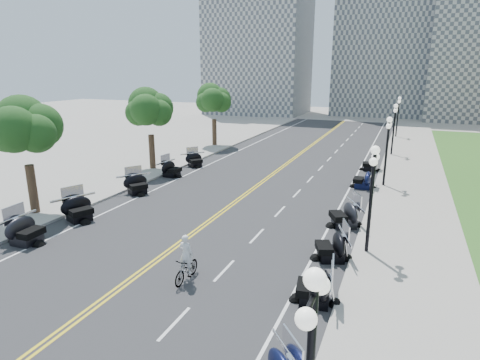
% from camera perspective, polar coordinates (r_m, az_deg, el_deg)
% --- Properties ---
extents(ground, '(160.00, 160.00, 0.00)m').
position_cam_1_polar(ground, '(18.92, -11.24, -10.78)').
color(ground, gray).
extents(road, '(16.00, 90.00, 0.01)m').
position_cam_1_polar(road, '(27.15, 0.47, -2.30)').
color(road, '#333335').
rests_on(road, ground).
extents(centerline_yellow_a, '(0.12, 90.00, 0.00)m').
position_cam_1_polar(centerline_yellow_a, '(27.19, 0.23, -2.25)').
color(centerline_yellow_a, yellow).
rests_on(centerline_yellow_a, road).
extents(centerline_yellow_b, '(0.12, 90.00, 0.00)m').
position_cam_1_polar(centerline_yellow_b, '(27.10, 0.70, -2.31)').
color(centerline_yellow_b, yellow).
rests_on(centerline_yellow_b, road).
extents(edge_line_north, '(0.12, 90.00, 0.00)m').
position_cam_1_polar(edge_line_north, '(25.56, 13.91, -3.89)').
color(edge_line_north, white).
rests_on(edge_line_north, road).
extents(edge_line_south, '(0.12, 90.00, 0.00)m').
position_cam_1_polar(edge_line_south, '(30.04, -10.91, -0.82)').
color(edge_line_south, white).
rests_on(edge_line_south, road).
extents(lane_dash_5, '(0.12, 2.00, 0.00)m').
position_cam_1_polar(lane_dash_5, '(14.48, -9.30, -19.48)').
color(lane_dash_5, white).
rests_on(lane_dash_5, road).
extents(lane_dash_6, '(0.12, 2.00, 0.00)m').
position_cam_1_polar(lane_dash_6, '(17.48, -2.25, -12.73)').
color(lane_dash_6, white).
rests_on(lane_dash_6, road).
extents(lane_dash_7, '(0.12, 2.00, 0.00)m').
position_cam_1_polar(lane_dash_7, '(20.81, 2.42, -7.93)').
color(lane_dash_7, white).
rests_on(lane_dash_7, road).
extents(lane_dash_8, '(0.12, 2.00, 0.00)m').
position_cam_1_polar(lane_dash_8, '(24.35, 5.69, -4.46)').
color(lane_dash_8, white).
rests_on(lane_dash_8, road).
extents(lane_dash_9, '(0.12, 2.00, 0.00)m').
position_cam_1_polar(lane_dash_9, '(28.01, 8.10, -1.88)').
color(lane_dash_9, white).
rests_on(lane_dash_9, road).
extents(lane_dash_10, '(0.12, 2.00, 0.00)m').
position_cam_1_polar(lane_dash_10, '(31.76, 9.94, 0.11)').
color(lane_dash_10, white).
rests_on(lane_dash_10, road).
extents(lane_dash_11, '(0.12, 2.00, 0.00)m').
position_cam_1_polar(lane_dash_11, '(35.55, 11.39, 1.67)').
color(lane_dash_11, white).
rests_on(lane_dash_11, road).
extents(lane_dash_12, '(0.12, 2.00, 0.00)m').
position_cam_1_polar(lane_dash_12, '(39.39, 12.56, 2.93)').
color(lane_dash_12, white).
rests_on(lane_dash_12, road).
extents(lane_dash_13, '(0.12, 2.00, 0.00)m').
position_cam_1_polar(lane_dash_13, '(43.26, 13.53, 3.97)').
color(lane_dash_13, white).
rests_on(lane_dash_13, road).
extents(lane_dash_14, '(0.12, 2.00, 0.00)m').
position_cam_1_polar(lane_dash_14, '(47.15, 14.34, 4.83)').
color(lane_dash_14, white).
rests_on(lane_dash_14, road).
extents(lane_dash_15, '(0.12, 2.00, 0.00)m').
position_cam_1_polar(lane_dash_15, '(51.06, 15.02, 5.56)').
color(lane_dash_15, white).
rests_on(lane_dash_15, road).
extents(lane_dash_16, '(0.12, 2.00, 0.00)m').
position_cam_1_polar(lane_dash_16, '(54.98, 15.61, 6.19)').
color(lane_dash_16, white).
rests_on(lane_dash_16, road).
extents(lane_dash_17, '(0.12, 2.00, 0.00)m').
position_cam_1_polar(lane_dash_17, '(58.91, 16.12, 6.73)').
color(lane_dash_17, white).
rests_on(lane_dash_17, road).
extents(lane_dash_18, '(0.12, 2.00, 0.00)m').
position_cam_1_polar(lane_dash_18, '(62.85, 16.57, 7.21)').
color(lane_dash_18, white).
rests_on(lane_dash_18, road).
extents(lane_dash_19, '(0.12, 2.00, 0.00)m').
position_cam_1_polar(lane_dash_19, '(66.80, 16.97, 7.62)').
color(lane_dash_19, white).
rests_on(lane_dash_19, road).
extents(sidewalk_north, '(5.00, 90.00, 0.15)m').
position_cam_1_polar(sidewalk_north, '(25.33, 23.13, -4.73)').
color(sidewalk_north, '#9E9991').
rests_on(sidewalk_north, ground).
extents(sidewalk_south, '(5.00, 90.00, 0.15)m').
position_cam_1_polar(sidewalk_south, '(32.41, -16.99, 0.09)').
color(sidewalk_south, '#9E9991').
rests_on(sidewalk_south, ground).
extents(distant_block_a, '(18.00, 14.00, 26.00)m').
position_cam_1_polar(distant_block_a, '(81.01, 2.69, 18.71)').
color(distant_block_a, gray).
rests_on(distant_block_a, ground).
extents(distant_block_b, '(16.00, 12.00, 30.00)m').
position_cam_1_polar(distant_block_b, '(82.44, 19.68, 19.22)').
color(distant_block_b, gray).
rests_on(distant_block_b, ground).
extents(street_lamp_2, '(0.50, 1.20, 4.90)m').
position_cam_1_polar(street_lamp_2, '(18.86, 18.10, -2.82)').
color(street_lamp_2, black).
rests_on(street_lamp_2, sidewalk_north).
extents(street_lamp_3, '(0.50, 1.20, 4.90)m').
position_cam_1_polar(street_lamp_3, '(30.51, 20.11, 3.77)').
color(street_lamp_3, black).
rests_on(street_lamp_3, sidewalk_north).
extents(street_lamp_4, '(0.50, 1.20, 4.90)m').
position_cam_1_polar(street_lamp_4, '(42.36, 21.01, 6.70)').
color(street_lamp_4, black).
rests_on(street_lamp_4, sidewalk_north).
extents(street_lamp_5, '(0.50, 1.20, 4.90)m').
position_cam_1_polar(street_lamp_5, '(54.27, 21.52, 8.34)').
color(street_lamp_5, black).
rests_on(street_lamp_5, sidewalk_north).
extents(tree_2, '(4.80, 4.80, 9.20)m').
position_cam_1_polar(tree_2, '(25.63, -28.29, 5.71)').
color(tree_2, '#235619').
rests_on(tree_2, sidewalk_south).
extents(tree_3, '(4.80, 4.80, 9.20)m').
position_cam_1_polar(tree_3, '(34.41, -12.71, 9.17)').
color(tree_3, '#235619').
rests_on(tree_3, sidewalk_south).
extents(tree_4, '(4.80, 4.80, 9.20)m').
position_cam_1_polar(tree_4, '(44.71, -3.73, 10.85)').
color(tree_4, '#235619').
rests_on(tree_4, sidewalk_south).
extents(motorcycle_n_5, '(2.35, 2.35, 1.43)m').
position_cam_1_polar(motorcycle_n_5, '(15.25, 10.62, -14.47)').
color(motorcycle_n_5, black).
rests_on(motorcycle_n_5, road).
extents(motorcycle_n_6, '(2.68, 2.68, 1.45)m').
position_cam_1_polar(motorcycle_n_6, '(18.54, 12.89, -8.97)').
color(motorcycle_n_6, black).
rests_on(motorcycle_n_6, road).
extents(motorcycle_n_7, '(2.97, 2.97, 1.54)m').
position_cam_1_polar(motorcycle_n_7, '(22.44, 14.65, -4.61)').
color(motorcycle_n_7, black).
rests_on(motorcycle_n_7, road).
extents(motorcycle_n_9, '(2.10, 2.10, 1.45)m').
position_cam_1_polar(motorcycle_n_9, '(30.12, 17.12, 0.22)').
color(motorcycle_n_9, black).
rests_on(motorcycle_n_9, road).
extents(motorcycle_n_10, '(1.97, 1.97, 1.33)m').
position_cam_1_polar(motorcycle_n_10, '(35.64, 18.03, 2.33)').
color(motorcycle_n_10, black).
rests_on(motorcycle_n_10, road).
extents(motorcycle_s_5, '(2.29, 2.29, 1.54)m').
position_cam_1_polar(motorcycle_s_5, '(22.28, -28.21, -6.14)').
color(motorcycle_s_5, black).
rests_on(motorcycle_s_5, road).
extents(motorcycle_s_6, '(2.91, 2.91, 1.55)m').
position_cam_1_polar(motorcycle_s_6, '(24.35, -21.99, -3.66)').
color(motorcycle_s_6, black).
rests_on(motorcycle_s_6, road).
extents(motorcycle_s_7, '(2.94, 2.94, 1.48)m').
position_cam_1_polar(motorcycle_s_7, '(28.41, -14.46, -0.44)').
color(motorcycle_s_7, black).
rests_on(motorcycle_s_7, road).
extents(motorcycle_s_8, '(2.22, 2.22, 1.43)m').
position_cam_1_polar(motorcycle_s_8, '(32.40, -9.72, 1.71)').
color(motorcycle_s_8, black).
rests_on(motorcycle_s_8, road).
extents(motorcycle_s_9, '(2.73, 2.73, 1.36)m').
position_cam_1_polar(motorcycle_s_9, '(35.54, -6.45, 2.98)').
color(motorcycle_s_9, black).
rests_on(motorcycle_s_9, road).
extents(bicycle, '(0.51, 1.76, 1.06)m').
position_cam_1_polar(bicycle, '(16.63, -7.62, -12.42)').
color(bicycle, '#A51414').
rests_on(bicycle, road).
extents(cyclist_rider, '(0.60, 0.40, 1.65)m').
position_cam_1_polar(cyclist_rider, '(16.04, -7.80, -8.13)').
color(cyclist_rider, silver).
rests_on(cyclist_rider, bicycle).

